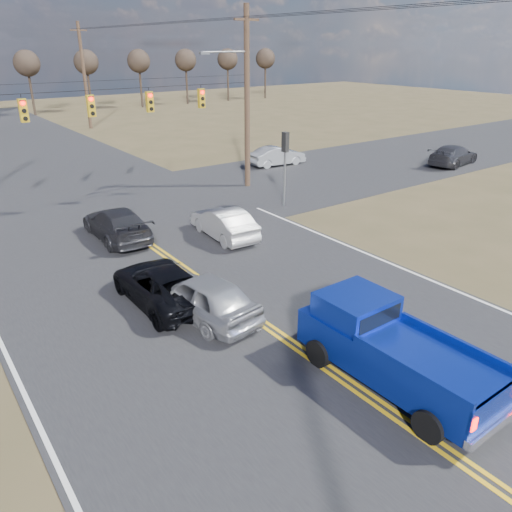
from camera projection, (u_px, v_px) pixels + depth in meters
ground at (371, 399)px, 12.17m from camera, size 160.00×160.00×0.00m
road_main at (178, 265)px, 19.60m from camera, size 14.00×120.00×0.02m
road_cross at (104, 213)px, 25.55m from camera, size 120.00×12.00×0.02m
signal_gantry at (103, 111)px, 23.68m from camera, size 19.60×4.83×10.00m
utility_poles at (99, 110)px, 22.76m from camera, size 19.60×58.32×10.00m
treeline at (39, 85)px, 29.98m from camera, size 87.00×117.80×7.40m
pickup_truck at (390, 349)px, 12.47m from camera, size 2.18×5.33×1.99m
silver_suv at (203, 296)px, 15.60m from camera, size 2.26×4.47×1.46m
black_suv at (162, 284)px, 16.55m from camera, size 2.13×4.62×1.28m
white_car_queue at (224, 223)px, 22.14m from camera, size 1.71×4.17×1.34m
dgrey_car_queue at (117, 224)px, 21.96m from camera, size 2.09×4.82×1.38m
cross_car_east_near at (277, 156)px, 35.34m from camera, size 1.81×4.18×1.34m
cross_car_east_far at (453, 155)px, 35.44m from camera, size 2.77×5.12×1.41m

